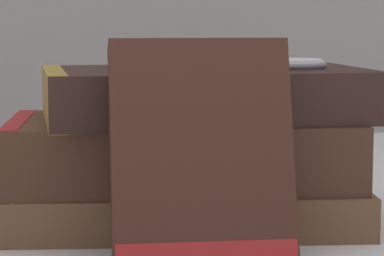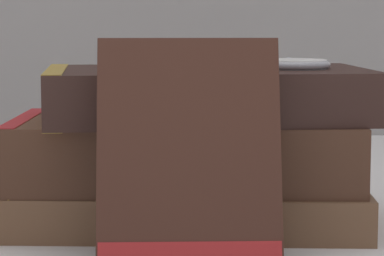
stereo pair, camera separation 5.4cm
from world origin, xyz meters
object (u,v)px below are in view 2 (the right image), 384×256
at_px(book_flat_bottom, 179,203).
at_px(book_leaning_front, 189,160).
at_px(book_flat_top, 200,94).
at_px(pocket_watch, 294,64).
at_px(book_flat_middle, 177,151).
at_px(reading_glasses, 82,191).

height_order(book_flat_bottom, book_leaning_front, book_leaning_front).
distance_m(book_flat_top, pocket_watch, 0.07).
distance_m(book_flat_middle, reading_glasses, 0.14).
relative_size(pocket_watch, reading_glasses, 0.54).
relative_size(book_flat_top, book_leaning_front, 1.70).
bearing_deg(book_flat_top, reading_glasses, 124.27).
bearing_deg(pocket_watch, reading_glasses, 143.12).
height_order(book_flat_top, reading_glasses, book_flat_top).
bearing_deg(pocket_watch, book_flat_middle, 175.14).
bearing_deg(book_leaning_front, book_flat_bottom, 92.22).
xyz_separation_m(book_flat_bottom, book_flat_top, (0.01, -0.01, 0.07)).
bearing_deg(book_flat_middle, book_flat_top, -20.60).
distance_m(book_leaning_front, reading_glasses, 0.23).
xyz_separation_m(book_flat_top, pocket_watch, (0.06, 0.00, 0.02)).
bearing_deg(book_flat_top, book_leaning_front, -100.12).
bearing_deg(book_flat_top, book_flat_middle, 152.67).
bearing_deg(pocket_watch, book_leaning_front, -128.64).
bearing_deg(book_flat_top, book_flat_bottom, 145.80).
distance_m(pocket_watch, reading_glasses, 0.22).
bearing_deg(pocket_watch, book_flat_top, -179.92).
bearing_deg(reading_glasses, pocket_watch, -41.40).
xyz_separation_m(book_flat_middle, pocket_watch, (0.08, -0.01, 0.06)).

